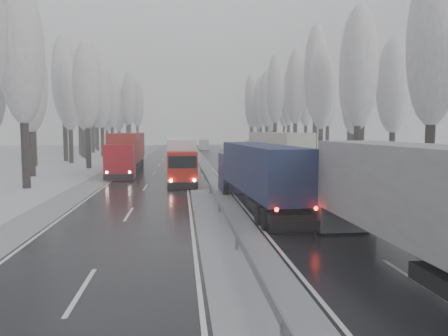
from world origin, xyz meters
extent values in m
plane|color=silver|center=(0.00, 0.00, 0.00)|extent=(260.00, 260.00, 0.00)
cube|color=black|center=(5.25, 30.00, 0.01)|extent=(7.50, 200.00, 0.03)
cube|color=black|center=(-5.25, 30.00, 0.01)|extent=(7.50, 200.00, 0.03)
cube|color=#919498|center=(0.00, 30.00, 0.02)|extent=(3.00, 200.00, 0.04)
cube|color=#919498|center=(10.20, 30.00, 0.02)|extent=(2.40, 200.00, 0.04)
cube|color=#919498|center=(-10.20, 30.00, 0.02)|extent=(2.40, 200.00, 0.04)
cube|color=slate|center=(0.00, 30.00, 0.60)|extent=(0.06, 200.00, 0.32)
cube|color=slate|center=(0.00, -4.00, 0.30)|extent=(0.12, 0.12, 0.60)
cube|color=slate|center=(0.00, 28.00, 0.30)|extent=(0.12, 0.12, 0.60)
cube|color=slate|center=(0.00, 60.00, 0.30)|extent=(0.12, 0.12, 0.60)
cylinder|color=black|center=(15.04, 15.67, 2.80)|extent=(0.68, 0.68, 5.60)
ellipsoid|color=#979592|center=(15.04, 15.67, 10.80)|extent=(3.60, 3.60, 11.45)
cylinder|color=black|center=(14.51, 27.03, 2.81)|extent=(0.68, 0.68, 5.62)
ellipsoid|color=#979592|center=(14.51, 27.03, 10.84)|extent=(3.60, 3.60, 11.48)
cylinder|color=black|center=(20.02, 31.03, 2.47)|extent=(0.64, 0.64, 4.94)
ellipsoid|color=#979592|center=(20.02, 31.03, 9.53)|extent=(3.60, 3.60, 10.09)
cylinder|color=black|center=(17.90, 35.17, 2.66)|extent=(0.66, 0.66, 5.32)
ellipsoid|color=#979592|center=(17.90, 35.17, 10.27)|extent=(3.60, 3.60, 10.88)
cylinder|color=black|center=(20.12, 39.17, 3.16)|extent=(0.72, 0.72, 6.31)
ellipsoid|color=#979592|center=(20.12, 39.17, 12.17)|extent=(3.60, 3.60, 12.90)
cylinder|color=black|center=(17.02, 45.60, 2.69)|extent=(0.67, 0.67, 5.38)
ellipsoid|color=#979592|center=(17.02, 45.60, 10.37)|extent=(3.60, 3.60, 10.98)
cylinder|color=black|center=(23.31, 49.60, 2.30)|extent=(0.62, 0.62, 4.59)
ellipsoid|color=#979592|center=(23.31, 49.60, 8.86)|extent=(3.60, 3.60, 9.39)
cylinder|color=black|center=(17.90, 51.02, 3.47)|extent=(0.76, 0.76, 6.95)
ellipsoid|color=#979592|center=(17.90, 51.02, 13.40)|extent=(3.60, 3.60, 14.19)
cylinder|color=black|center=(24.81, 55.02, 3.30)|extent=(0.74, 0.74, 6.59)
ellipsoid|color=#979592|center=(24.81, 55.02, 12.71)|extent=(3.60, 3.60, 13.46)
cylinder|color=black|center=(17.56, 61.27, 3.18)|extent=(0.72, 0.72, 6.37)
ellipsoid|color=#979592|center=(17.56, 61.27, 12.28)|extent=(3.60, 3.60, 13.01)
cylinder|color=black|center=(24.72, 65.27, 2.99)|extent=(0.70, 0.70, 5.97)
ellipsoid|color=#979592|center=(24.72, 65.27, 11.52)|extent=(3.60, 3.60, 12.20)
cylinder|color=black|center=(16.34, 71.95, 3.33)|extent=(0.74, 0.74, 6.65)
ellipsoid|color=#979592|center=(16.34, 71.95, 12.83)|extent=(3.60, 3.60, 13.59)
cylinder|color=black|center=(23.71, 75.95, 3.07)|extent=(0.71, 0.71, 6.14)
ellipsoid|color=#979592|center=(23.71, 75.95, 11.84)|extent=(3.60, 3.60, 12.54)
cylinder|color=black|center=(16.56, 81.70, 3.03)|extent=(0.71, 0.71, 6.05)
ellipsoid|color=#979592|center=(16.56, 81.70, 11.68)|extent=(3.60, 3.60, 12.37)
cylinder|color=black|center=(22.48, 85.70, 3.15)|extent=(0.72, 0.72, 6.30)
ellipsoid|color=#979592|center=(22.48, 85.70, 12.15)|extent=(3.60, 3.60, 12.87)
cylinder|color=black|center=(16.63, 89.21, 2.94)|extent=(0.70, 0.70, 5.88)
ellipsoid|color=#979592|center=(16.63, 89.21, 11.33)|extent=(3.60, 3.60, 12.00)
cylinder|color=black|center=(19.77, 93.21, 2.43)|extent=(0.64, 0.64, 4.86)
ellipsoid|color=#979592|center=(19.77, 93.21, 9.37)|extent=(3.60, 3.60, 9.92)
cylinder|color=black|center=(15.73, 96.32, 2.99)|extent=(0.70, 0.70, 5.98)
ellipsoid|color=#979592|center=(15.73, 96.32, 11.53)|extent=(3.60, 3.60, 12.21)
cylinder|color=black|center=(24.94, 100.32, 3.09)|extent=(0.71, 0.71, 6.19)
ellipsoid|color=#979592|center=(24.94, 100.32, 11.93)|extent=(3.60, 3.60, 12.64)
cylinder|color=black|center=(17.04, 106.16, 3.43)|extent=(0.75, 0.75, 6.86)
ellipsoid|color=#979592|center=(17.04, 106.16, 13.22)|extent=(3.60, 3.60, 14.01)
cylinder|color=black|center=(24.02, 110.16, 2.77)|extent=(0.68, 0.68, 5.55)
ellipsoid|color=#979592|center=(24.02, 110.16, 10.70)|extent=(3.60, 3.60, 11.33)
cylinder|color=black|center=(18.73, 116.73, 3.05)|extent=(0.71, 0.71, 6.09)
ellipsoid|color=#979592|center=(18.73, 116.73, 11.75)|extent=(3.60, 3.60, 12.45)
cylinder|color=black|center=(21.55, 120.73, 2.74)|extent=(0.67, 0.67, 5.49)
ellipsoid|color=#979592|center=(21.55, 120.73, 10.58)|extent=(3.60, 3.60, 11.21)
cylinder|color=black|center=(-15.13, 24.57, 2.92)|extent=(0.69, 0.69, 5.83)
ellipsoid|color=#979592|center=(-15.13, 24.57, 11.25)|extent=(3.60, 3.60, 11.92)
cylinder|color=black|center=(-17.75, 34.20, 2.52)|extent=(0.65, 0.65, 5.03)
ellipsoid|color=#979592|center=(-17.75, 34.20, 9.70)|extent=(3.60, 3.60, 10.28)
cylinder|color=black|center=(-13.94, 43.73, 2.72)|extent=(0.67, 0.67, 5.44)
ellipsoid|color=#979592|center=(-13.94, 43.73, 10.49)|extent=(3.60, 3.60, 11.11)
cylinder|color=black|center=(-21.85, 47.73, 2.86)|extent=(0.69, 0.69, 5.72)
ellipsoid|color=#979592|center=(-21.85, 47.73, 11.04)|extent=(3.60, 3.60, 11.69)
cylinder|color=black|center=(-18.26, 52.71, 2.61)|extent=(0.66, 0.66, 5.23)
ellipsoid|color=#979592|center=(-18.26, 52.71, 10.08)|extent=(3.60, 3.60, 10.68)
cylinder|color=black|center=(-20.05, 56.71, 3.30)|extent=(0.74, 0.74, 6.60)
ellipsoid|color=#979592|center=(-20.05, 56.71, 12.74)|extent=(3.60, 3.60, 13.49)
cylinder|color=black|center=(-18.16, 62.35, 2.58)|extent=(0.65, 0.65, 5.16)
ellipsoid|color=#979592|center=(-18.16, 62.35, 9.95)|extent=(3.60, 3.60, 10.54)
cylinder|color=black|center=(-19.54, 66.35, 2.90)|extent=(0.69, 0.69, 5.79)
ellipsoid|color=#979592|center=(-19.54, 66.35, 11.18)|extent=(3.60, 3.60, 11.84)
cylinder|color=black|center=(-16.58, 69.11, 2.82)|extent=(0.68, 0.68, 5.64)
ellipsoid|color=#979592|center=(-16.58, 69.11, 10.89)|extent=(3.60, 3.60, 11.53)
cylinder|color=black|center=(-21.42, 73.11, 3.28)|extent=(0.73, 0.73, 6.56)
ellipsoid|color=#979592|center=(-21.42, 73.11, 12.65)|extent=(3.60, 3.60, 13.40)
cylinder|color=black|center=(-16.33, 79.19, 2.90)|extent=(0.69, 0.69, 5.79)
ellipsoid|color=#979592|center=(-16.33, 79.19, 11.17)|extent=(3.60, 3.60, 11.84)
cylinder|color=black|center=(-21.09, 83.19, 3.32)|extent=(0.74, 0.74, 6.65)
ellipsoid|color=#979592|center=(-21.09, 83.19, 12.82)|extent=(3.60, 3.60, 13.58)
cylinder|color=black|center=(-18.93, 88.54, 2.56)|extent=(0.65, 0.65, 5.12)
ellipsoid|color=#979592|center=(-18.93, 88.54, 9.88)|extent=(3.60, 3.60, 10.46)
cylinder|color=black|center=(-21.82, 92.54, 2.92)|extent=(0.69, 0.69, 5.84)
ellipsoid|color=#979592|center=(-21.82, 92.54, 11.26)|extent=(3.60, 3.60, 11.92)
cylinder|color=black|center=(-15.07, 99.33, 3.34)|extent=(0.74, 0.74, 6.67)
ellipsoid|color=#979592|center=(-15.07, 99.33, 12.87)|extent=(3.60, 3.60, 13.63)
cylinder|color=black|center=(-24.20, 103.33, 3.15)|extent=(0.72, 0.72, 6.31)
ellipsoid|color=#979592|center=(-24.20, 103.33, 12.16)|extent=(3.60, 3.60, 12.88)
cylinder|color=black|center=(-14.05, 108.72, 3.14)|extent=(0.72, 0.72, 6.29)
ellipsoid|color=#979592|center=(-14.05, 108.72, 12.12)|extent=(3.60, 3.60, 12.84)
cylinder|color=black|center=(-19.66, 112.72, 2.43)|extent=(0.64, 0.64, 4.86)
ellipsoid|color=#979592|center=(-19.66, 112.72, 9.36)|extent=(3.60, 3.60, 9.92)
cylinder|color=black|center=(-17.56, 115.31, 3.31)|extent=(0.74, 0.74, 6.63)
ellipsoid|color=#979592|center=(-17.56, 115.31, 12.78)|extent=(3.60, 3.60, 13.54)
cylinder|color=black|center=(-20.33, 119.31, 2.89)|extent=(0.69, 0.69, 5.79)
ellipsoid|color=#979592|center=(-20.33, 119.31, 11.16)|extent=(3.60, 3.60, 11.82)
cube|color=#414246|center=(5.38, 7.63, 1.76)|extent=(2.72, 2.83, 3.20)
cube|color=black|center=(5.35, 8.96, 2.51)|extent=(2.46, 0.16, 1.07)
cube|color=black|center=(5.35, 9.07, 0.48)|extent=(2.67, 0.21, 0.53)
cube|color=slate|center=(5.54, -0.69, 2.88)|extent=(2.99, 13.92, 2.99)
cylinder|color=black|center=(4.27, 6.76, 0.55)|extent=(0.40, 1.12, 1.11)
cylinder|color=black|center=(6.51, 6.80, 0.55)|extent=(0.40, 1.12, 1.11)
sphere|color=white|center=(4.34, 9.08, 0.91)|extent=(0.23, 0.23, 0.23)
sphere|color=white|center=(6.36, 9.12, 0.91)|extent=(0.23, 0.23, 0.23)
cube|color=#1C1E46|center=(2.04, 20.01, 1.60)|extent=(2.58, 2.67, 2.91)
cube|color=black|center=(1.96, 21.23, 2.28)|extent=(2.24, 0.24, 0.97)
cube|color=black|center=(1.96, 21.32, 0.44)|extent=(2.43, 0.30, 0.49)
cube|color=#161F3C|center=(2.52, 12.45, 2.62)|extent=(3.27, 12.75, 2.72)
cube|color=black|center=(2.92, 6.11, 0.53)|extent=(2.24, 0.26, 0.44)
cube|color=black|center=(2.74, 8.97, 0.73)|extent=(2.47, 5.46, 0.44)
cube|color=black|center=(2.88, 6.64, 0.34)|extent=(2.23, 0.20, 0.58)
cylinder|color=black|center=(1.07, 19.17, 0.50)|extent=(0.40, 1.03, 1.01)
cylinder|color=black|center=(3.11, 19.30, 0.50)|extent=(0.40, 1.03, 1.01)
cylinder|color=black|center=(1.74, 8.51, 0.50)|extent=(0.40, 1.03, 1.01)
cylinder|color=black|center=(3.78, 8.64, 0.50)|extent=(0.40, 1.03, 1.01)
cylinder|color=black|center=(1.82, 7.25, 0.50)|extent=(0.40, 1.03, 1.01)
cylinder|color=black|center=(3.86, 7.38, 0.50)|extent=(0.40, 1.03, 1.01)
sphere|color=#FF0C05|center=(2.00, 5.98, 1.31)|extent=(0.19, 0.19, 0.19)
sphere|color=#FF0C05|center=(3.84, 6.10, 1.31)|extent=(0.19, 0.19, 0.19)
sphere|color=white|center=(1.04, 21.29, 0.83)|extent=(0.21, 0.21, 0.21)
sphere|color=white|center=(2.88, 21.41, 0.83)|extent=(0.21, 0.21, 0.21)
cube|color=#A2A08F|center=(7.57, 42.20, 1.85)|extent=(3.04, 3.14, 3.36)
cube|color=black|center=(7.45, 43.60, 2.63)|extent=(2.57, 0.33, 1.12)
cube|color=black|center=(7.44, 43.71, 0.50)|extent=(2.80, 0.41, 0.56)
cube|color=#B6B1A3|center=(8.32, 33.51, 3.02)|extent=(4.09, 14.74, 3.13)
cube|color=black|center=(8.95, 26.21, 0.62)|extent=(2.58, 0.35, 0.50)
cube|color=black|center=(8.66, 29.50, 0.84)|extent=(2.98, 6.34, 0.50)
cube|color=black|center=(8.89, 26.82, 0.39)|extent=(2.57, 0.29, 0.67)
cylinder|color=black|center=(6.47, 41.21, 0.58)|extent=(0.49, 1.19, 1.16)
cylinder|color=black|center=(8.81, 41.41, 0.58)|extent=(0.49, 1.19, 1.16)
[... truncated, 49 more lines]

